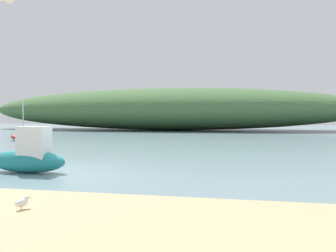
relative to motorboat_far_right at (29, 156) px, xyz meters
name	(u,v)px	position (x,y,z in m)	size (l,w,h in m)	color
ground_plane	(68,172)	(1.24, 0.39, -0.57)	(120.00, 120.00, 0.00)	gray
distant_hill	(168,109)	(-1.78, 34.19, 2.26)	(51.74, 13.17, 5.67)	#476B3D
motorboat_far_right	(29,156)	(0.00, 0.00, 0.00)	(2.84, 0.82, 1.58)	teal
sailboat_mid_channel	(23,136)	(-9.96, 14.05, -0.25)	(1.67, 3.60, 3.37)	#B72D28
seagull_mid_strand	(22,202)	(2.96, -4.61, -0.24)	(0.20, 0.34, 0.24)	orange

